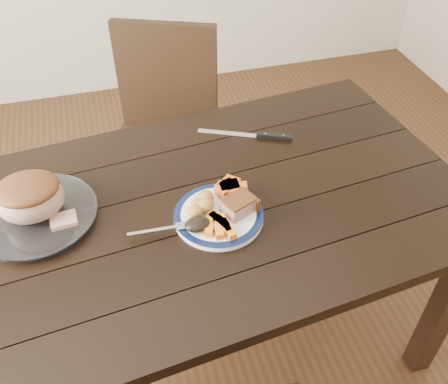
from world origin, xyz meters
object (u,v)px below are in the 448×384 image
object	(u,v)px
dining_table	(197,228)
chair_far	(165,126)
roast_joint	(30,199)
carving_knife	(263,136)
dinner_plate	(219,216)
serving_platter	(37,216)
pork_slice	(238,205)
fork	(166,229)

from	to	relation	value
dining_table	chair_far	distance (m)	0.74
roast_joint	carving_knife	world-z (taller)	roast_joint
dinner_plate	roast_joint	xyz separation A→B (m)	(-0.49, 0.14, 0.07)
serving_platter	pork_slice	xyz separation A→B (m)	(0.54, -0.14, 0.03)
dinner_plate	fork	world-z (taller)	fork
dinner_plate	pork_slice	size ratio (longest dim) A/B	2.93
chair_far	dinner_plate	world-z (taller)	chair_far
serving_platter	carving_knife	bearing A→B (deg)	14.69
dinner_plate	carving_knife	distance (m)	0.41
chair_far	carving_knife	size ratio (longest dim) A/B	3.11
pork_slice	carving_knife	xyz separation A→B (m)	(0.19, 0.33, -0.03)
chair_far	fork	xyz separation A→B (m)	(-0.13, -0.82, 0.25)
chair_far	dinner_plate	distance (m)	0.83
serving_platter	roast_joint	size ratio (longest dim) A/B	1.81
pork_slice	chair_far	bearing A→B (deg)	95.50
carving_knife	dining_table	bearing A→B (deg)	-113.64
serving_platter	dinner_plate	bearing A→B (deg)	-15.55
fork	roast_joint	size ratio (longest dim) A/B	0.98
fork	roast_joint	xyz separation A→B (m)	(-0.34, 0.16, 0.06)
roast_joint	carving_knife	distance (m)	0.76
dinner_plate	dining_table	bearing A→B (deg)	127.30
serving_platter	dining_table	bearing A→B (deg)	-8.95
dining_table	fork	world-z (taller)	fork
chair_far	roast_joint	bearing A→B (deg)	77.47
dinner_plate	roast_joint	world-z (taller)	roast_joint
dining_table	carving_knife	size ratio (longest dim) A/B	5.63
pork_slice	carving_knife	world-z (taller)	pork_slice
dining_table	pork_slice	world-z (taller)	pork_slice
chair_far	dinner_plate	size ratio (longest dim) A/B	3.72
fork	carving_knife	world-z (taller)	fork
fork	dining_table	bearing A→B (deg)	43.18
fork	carving_knife	distance (m)	0.53
roast_joint	dining_table	bearing A→B (deg)	-8.95
pork_slice	dinner_plate	bearing A→B (deg)	175.24
pork_slice	carving_knife	distance (m)	0.38
dining_table	serving_platter	bearing A→B (deg)	171.05
pork_slice	fork	size ratio (longest dim) A/B	0.48
chair_far	fork	distance (m)	0.86
dinner_plate	serving_platter	bearing A→B (deg)	164.45
dinner_plate	chair_far	bearing A→B (deg)	91.57
serving_platter	pork_slice	world-z (taller)	pork_slice
fork	roast_joint	world-z (taller)	roast_joint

